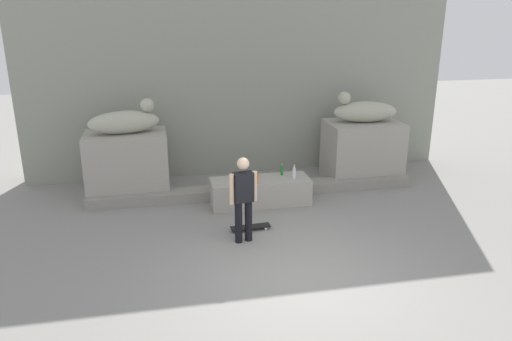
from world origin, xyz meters
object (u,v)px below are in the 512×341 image
bottle_clear (294,173)px  bottle_orange (257,179)px  statue_reclining_right (364,111)px  skateboard (251,227)px  skater (243,196)px  bottle_green (282,171)px  statue_reclining_left (126,121)px

bottle_clear → bottle_orange: bearing=-170.9°
statue_reclining_right → skateboard: statue_reclining_right is taller
skater → bottle_green: skater is taller
statue_reclining_left → skateboard: size_ratio=2.06×
skater → bottle_orange: (0.58, 1.55, -0.23)m
bottle_green → bottle_orange: bearing=-146.4°
statue_reclining_left → bottle_green: size_ratio=6.39×
skater → bottle_clear: size_ratio=5.13×
skateboard → statue_reclining_left: bearing=130.0°
statue_reclining_left → bottle_clear: 4.01m
skater → bottle_clear: 2.24m
skater → skateboard: (0.22, 0.46, -0.86)m
skater → bottle_orange: size_ratio=6.16×
statue_reclining_left → bottle_clear: (3.64, -1.31, -1.06)m
statue_reclining_right → bottle_clear: bearing=37.7°
statue_reclining_left → skater: size_ratio=1.00×
statue_reclining_left → skateboard: 3.89m
skater → bottle_clear: (1.46, 1.69, -0.20)m
statue_reclining_left → skater: 3.81m
bottle_clear → bottle_orange: bottle_clear is taller
statue_reclining_right → bottle_clear: statue_reclining_right is taller
skateboard → statue_reclining_right: bearing=33.2°
skater → skateboard: size_ratio=2.06×
statue_reclining_left → bottle_orange: 3.30m
skateboard → bottle_green: bearing=52.6°
bottle_green → statue_reclining_right: bearing=23.0°
bottle_green → bottle_clear: bearing=-55.6°
statue_reclining_right → skateboard: size_ratio=2.04×
skateboard → bottle_green: size_ratio=3.10×
bottle_clear → statue_reclining_left: bearing=160.3°
statue_reclining_left → skater: (2.18, -3.00, -0.85)m
bottle_orange → bottle_green: 0.81m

